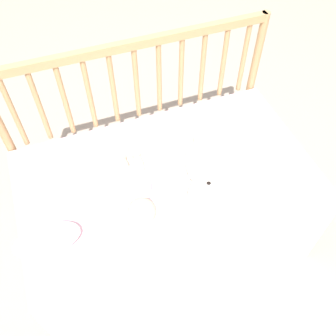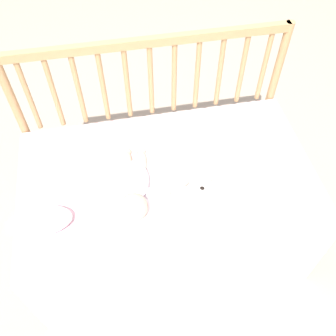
{
  "view_description": "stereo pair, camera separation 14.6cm",
  "coord_description": "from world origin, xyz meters",
  "views": [
    {
      "loc": [
        -0.31,
        -0.85,
        1.72
      ],
      "look_at": [
        0.0,
        -0.01,
        0.56
      ],
      "focal_mm": 40.0,
      "sensor_mm": 36.0,
      "label": 1
    },
    {
      "loc": [
        -0.17,
        -0.89,
        1.72
      ],
      "look_at": [
        0.0,
        -0.01,
        0.56
      ],
      "focal_mm": 40.0,
      "sensor_mm": 36.0,
      "label": 2
    }
  ],
  "objects": [
    {
      "name": "blanket",
      "position": [
        0.01,
        -0.03,
        0.5
      ],
      "size": [
        0.77,
        0.54,
        0.01
      ],
      "color": "white",
      "rests_on": "crib_mattress"
    },
    {
      "name": "crib_mattress",
      "position": [
        0.0,
        0.0,
        0.25
      ],
      "size": [
        1.19,
        0.71,
        0.5
      ],
      "color": "#EDB7C6",
      "rests_on": "ground_plane"
    },
    {
      "name": "ground_plane",
      "position": [
        0.0,
        0.0,
        0.0
      ],
      "size": [
        12.0,
        12.0,
        0.0
      ],
      "primitive_type": "plane",
      "color": "tan"
    },
    {
      "name": "teddy_bear",
      "position": [
        0.11,
        -0.1,
        0.56
      ],
      "size": [
        0.28,
        0.43,
        0.15
      ],
      "color": "silver",
      "rests_on": "crib_mattress"
    },
    {
      "name": "baby",
      "position": [
        -0.14,
        -0.05,
        0.54
      ],
      "size": [
        0.3,
        0.37,
        0.11
      ],
      "color": "white",
      "rests_on": "crib_mattress"
    },
    {
      "name": "crib_rail",
      "position": [
        -0.0,
        0.38,
        0.63
      ],
      "size": [
        1.19,
        0.04,
        0.89
      ],
      "color": "tan",
      "rests_on": "ground_plane"
    },
    {
      "name": "small_pillow",
      "position": [
        -0.5,
        -0.14,
        0.53
      ],
      "size": [
        0.24,
        0.13,
        0.06
      ],
      "color": "white",
      "rests_on": "crib_mattress"
    }
  ]
}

